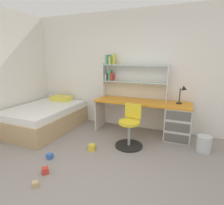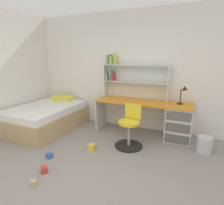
# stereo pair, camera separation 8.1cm
# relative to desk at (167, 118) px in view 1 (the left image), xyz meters

# --- Properties ---
(ground_plane) EXTENTS (6.19, 6.00, 0.02)m
(ground_plane) POSITION_rel_desk_xyz_m (-0.78, -2.18, -0.42)
(ground_plane) COLOR gray
(room_shell) EXTENTS (6.19, 6.00, 2.68)m
(room_shell) POSITION_rel_desk_xyz_m (-2.07, -0.89, 0.92)
(room_shell) COLOR white
(room_shell) RESTS_ON ground_plane
(desk) EXTENTS (2.04, 0.60, 0.73)m
(desk) POSITION_rel_desk_xyz_m (0.00, 0.00, 0.00)
(desk) COLOR orange
(desk) RESTS_ON ground_plane
(bookshelf_hutch) EXTENTS (1.47, 0.22, 0.99)m
(bookshelf_hutch) POSITION_rel_desk_xyz_m (-0.99, 0.18, 0.89)
(bookshelf_hutch) COLOR silver
(bookshelf_hutch) RESTS_ON desk
(desk_lamp) EXTENTS (0.20, 0.17, 0.38)m
(desk_lamp) POSITION_rel_desk_xyz_m (0.27, 0.04, 0.57)
(desk_lamp) COLOR black
(desk_lamp) RESTS_ON desk
(swivel_chair) EXTENTS (0.52, 0.52, 0.80)m
(swivel_chair) POSITION_rel_desk_xyz_m (-0.60, -0.69, -0.10)
(swivel_chair) COLOR black
(swivel_chair) RESTS_ON ground_plane
(bed_platform) EXTENTS (1.27, 1.82, 0.66)m
(bed_platform) POSITION_rel_desk_xyz_m (-2.72, -0.60, -0.14)
(bed_platform) COLOR tan
(bed_platform) RESTS_ON ground_plane
(waste_bin) EXTENTS (0.25, 0.25, 0.29)m
(waste_bin) POSITION_rel_desk_xyz_m (0.70, -0.40, -0.27)
(waste_bin) COLOR silver
(waste_bin) RESTS_ON ground_plane
(toy_block_red_0) EXTENTS (0.13, 0.13, 0.09)m
(toy_block_red_0) POSITION_rel_desk_xyz_m (-1.48, -2.00, -0.37)
(toy_block_red_0) COLOR red
(toy_block_red_0) RESTS_ON ground_plane
(toy_block_blue_1) EXTENTS (0.10, 0.10, 0.09)m
(toy_block_blue_1) POSITION_rel_desk_xyz_m (-1.70, -1.65, -0.37)
(toy_block_blue_1) COLOR #3860B7
(toy_block_blue_1) RESTS_ON ground_plane
(toy_block_natural_2) EXTENTS (0.10, 0.10, 0.07)m
(toy_block_natural_2) POSITION_rel_desk_xyz_m (-1.40, -2.27, -0.38)
(toy_block_natural_2) COLOR tan
(toy_block_natural_2) RESTS_ON ground_plane
(toy_block_yellow_3) EXTENTS (0.13, 0.13, 0.11)m
(toy_block_yellow_3) POSITION_rel_desk_xyz_m (-1.18, -1.13, -0.36)
(toy_block_yellow_3) COLOR gold
(toy_block_yellow_3) RESTS_ON ground_plane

